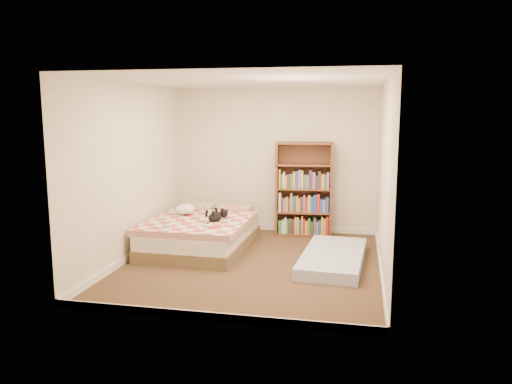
% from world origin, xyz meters
% --- Properties ---
extents(room, '(3.51, 4.01, 2.51)m').
position_xyz_m(room, '(0.00, 0.00, 1.20)').
color(room, '#44321D').
rests_on(room, ground).
extents(bed, '(1.52, 2.05, 0.54)m').
position_xyz_m(bed, '(-0.93, 0.61, 0.24)').
color(bed, brown).
rests_on(bed, room).
extents(bookshelf, '(0.98, 0.39, 1.59)m').
position_xyz_m(bookshelf, '(0.52, 1.79, 0.58)').
color(bookshelf, '#532D1C').
rests_on(bookshelf, room).
extents(floor_mattress, '(0.93, 1.85, 0.16)m').
position_xyz_m(floor_mattress, '(1.11, 0.22, 0.08)').
color(floor_mattress, '#6A83B1').
rests_on(floor_mattress, room).
extents(black_cat, '(0.32, 0.67, 0.15)m').
position_xyz_m(black_cat, '(-0.65, 0.45, 0.55)').
color(black_cat, black).
rests_on(black_cat, bed).
extents(white_dog, '(0.34, 0.35, 0.16)m').
position_xyz_m(white_dog, '(-1.25, 0.77, 0.56)').
color(white_dog, white).
rests_on(white_dog, bed).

